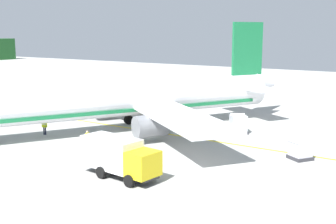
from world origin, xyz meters
name	(u,v)px	position (x,y,z in m)	size (l,w,h in m)	color
airliner_foreground	(129,99)	(33.64, 19.24, 3.39)	(38.03, 32.21, 11.90)	white
service_truck_fuel	(119,156)	(20.47, 9.63, 1.61)	(2.95, 6.68, 2.91)	yellow
cargo_container_near	(300,149)	(32.60, -0.19, 0.88)	(2.30, 2.30, 1.87)	#333338
cargo_container_mid	(238,124)	(38.68, 8.39, 0.99)	(2.50, 2.50, 2.10)	#333338
crew_marshaller	(44,126)	(26.58, 25.02, 0.96)	(0.40, 0.58, 1.63)	#191E33
crew_loader_left	(87,138)	(25.00, 17.28, 1.02)	(0.59, 0.38, 1.73)	#191E33
apron_guide_line	(167,134)	(34.08, 14.52, 0.01)	(0.30, 60.00, 0.01)	yellow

